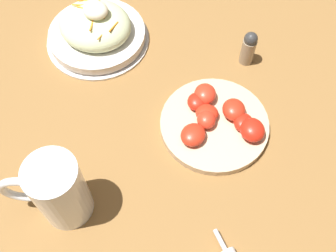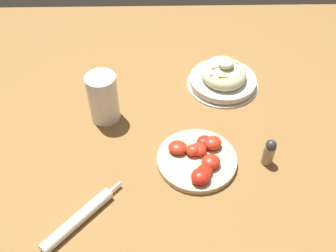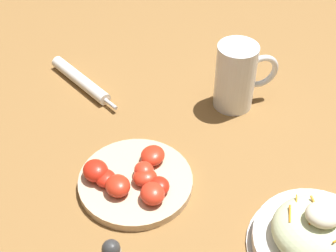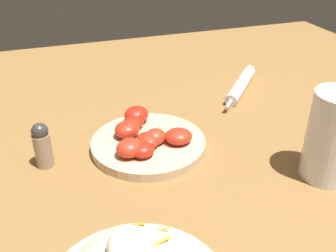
# 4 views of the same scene
# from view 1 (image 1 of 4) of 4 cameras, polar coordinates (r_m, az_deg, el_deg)

# --- Properties ---
(ground_plane) EXTENTS (1.43, 1.43, 0.00)m
(ground_plane) POSITION_cam_1_polar(r_m,az_deg,el_deg) (0.74, -1.34, -2.50)
(ground_plane) COLOR olive
(salad_plate) EXTENTS (0.22, 0.22, 0.10)m
(salad_plate) POSITION_cam_1_polar(r_m,az_deg,el_deg) (0.87, -10.00, 13.08)
(salad_plate) COLOR silver
(salad_plate) RESTS_ON ground_plane
(beer_mug) EXTENTS (0.13, 0.08, 0.14)m
(beer_mug) POSITION_cam_1_polar(r_m,az_deg,el_deg) (0.66, -14.92, -9.03)
(beer_mug) COLOR white
(beer_mug) RESTS_ON ground_plane
(tomato_plate) EXTENTS (0.20, 0.20, 0.05)m
(tomato_plate) POSITION_cam_1_polar(r_m,az_deg,el_deg) (0.75, 6.72, 0.64)
(tomato_plate) COLOR #D1B28E
(tomato_plate) RESTS_ON ground_plane
(salt_shaker) EXTENTS (0.03, 0.03, 0.08)m
(salt_shaker) POSITION_cam_1_polar(r_m,az_deg,el_deg) (0.83, 11.21, 10.70)
(salt_shaker) COLOR gray
(salt_shaker) RESTS_ON ground_plane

